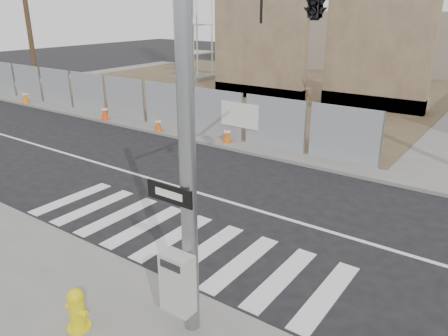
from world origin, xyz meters
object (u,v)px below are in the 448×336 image
Objects in this scene: fire_hydrant at (77,309)px; traffic_cone_a at (25,96)px; signal_pole at (280,39)px; traffic_cone_b at (105,112)px; traffic_cone_c at (158,124)px; traffic_cone_d at (227,134)px.

traffic_cone_a is (-18.26, 10.19, -0.01)m from fire_hydrant.
traffic_cone_b is (-12.94, 6.27, -4.28)m from signal_pole.
traffic_cone_c is 3.52m from traffic_cone_d.
signal_pole is 12.05m from traffic_cone_c.
traffic_cone_b is (-11.37, 10.19, -0.01)m from fire_hydrant.
traffic_cone_b is at bearing 154.16° from signal_pole.
fire_hydrant reaches higher than traffic_cone_c.
fire_hydrant reaches higher than traffic_cone_d.
signal_pole is 9.00× the size of traffic_cone_a.
traffic_cone_c is (-9.34, 6.27, -4.34)m from signal_pole.
traffic_cone_a is at bearing 162.46° from signal_pole.
traffic_cone_d is (3.50, 0.35, 0.01)m from traffic_cone_c.
traffic_cone_c is (10.48, 0.00, -0.06)m from traffic_cone_a.
signal_pole is 9.82m from traffic_cone_d.
traffic_cone_d reaches higher than traffic_cone_c.
signal_pole is at bearing -17.54° from traffic_cone_a.
fire_hydrant is 1.00× the size of traffic_cone_a.
signal_pole is 10.26× the size of traffic_cone_d.
traffic_cone_a is 1.00× the size of traffic_cone_b.
traffic_cone_a is at bearing 180.00° from traffic_cone_b.
fire_hydrant is 12.82m from traffic_cone_c.
signal_pole is 21.22m from traffic_cone_a.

